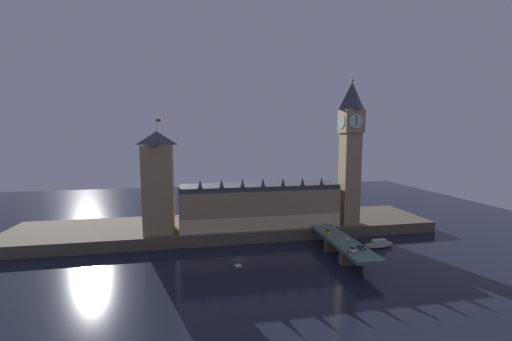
{
  "coord_description": "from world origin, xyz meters",
  "views": [
    {
      "loc": [
        -16.14,
        -126.63,
        52.1
      ],
      "look_at": [
        11.41,
        20.0,
        35.59
      ],
      "focal_mm": 22.0,
      "sensor_mm": 36.0,
      "label": 1
    }
  ],
  "objects": [
    {
      "name": "ground_plane",
      "position": [
        0.0,
        0.0,
        0.0
      ],
      "size": [
        400.0,
        400.0,
        0.0
      ],
      "primitive_type": "plane",
      "color": "black"
    },
    {
      "name": "embankment",
      "position": [
        0.0,
        39.0,
        2.82
      ],
      "size": [
        220.0,
        42.0,
        5.64
      ],
      "color": "brown",
      "rests_on": "ground_plane"
    },
    {
      "name": "parliament_hall",
      "position": [
        15.22,
        29.69,
        16.44
      ],
      "size": [
        80.83,
        18.74,
        25.95
      ],
      "color": "#9E845B",
      "rests_on": "embankment"
    },
    {
      "name": "clock_tower",
      "position": [
        62.87,
        25.89,
        45.68
      ],
      "size": [
        10.87,
        10.98,
        75.61
      ],
      "color": "#9E845B",
      "rests_on": "embankment"
    },
    {
      "name": "victoria_tower",
      "position": [
        -34.87,
        28.33,
        30.07
      ],
      "size": [
        13.93,
        13.93,
        54.65
      ],
      "color": "#9E845B",
      "rests_on": "embankment"
    },
    {
      "name": "bridge",
      "position": [
        44.84,
        -5.0,
        5.46
      ],
      "size": [
        11.04,
        46.0,
        7.41
      ],
      "color": "#476656",
      "rests_on": "ground_plane"
    },
    {
      "name": "car_northbound_lead",
      "position": [
        42.41,
        5.38,
        8.08
      ],
      "size": [
        1.84,
        4.65,
        1.43
      ],
      "color": "yellow",
      "rests_on": "bridge"
    },
    {
      "name": "car_northbound_trail",
      "position": [
        42.41,
        -17.52,
        8.06
      ],
      "size": [
        2.04,
        3.88,
        1.39
      ],
      "color": "white",
      "rests_on": "bridge"
    },
    {
      "name": "car_southbound_lead",
      "position": [
        47.27,
        -15.94,
        8.06
      ],
      "size": [
        2.07,
        4.2,
        1.38
      ],
      "color": "#235633",
      "rests_on": "bridge"
    },
    {
      "name": "pedestrian_near_rail",
      "position": [
        39.98,
        -12.78,
        8.3
      ],
      "size": [
        0.38,
        0.38,
        1.68
      ],
      "color": "black",
      "rests_on": "bridge"
    },
    {
      "name": "pedestrian_mid_walk",
      "position": [
        49.7,
        -7.46,
        8.38
      ],
      "size": [
        0.38,
        0.38,
        1.82
      ],
      "color": "black",
      "rests_on": "bridge"
    },
    {
      "name": "street_lamp_near",
      "position": [
        39.58,
        -19.72,
        11.35
      ],
      "size": [
        1.34,
        0.6,
        6.29
      ],
      "color": "#2D3333",
      "rests_on": "bridge"
    },
    {
      "name": "boat_downstream",
      "position": [
        66.6,
        2.21,
        1.43
      ],
      "size": [
        15.69,
        5.63,
        3.91
      ],
      "color": "#B2A893",
      "rests_on": "ground_plane"
    }
  ]
}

